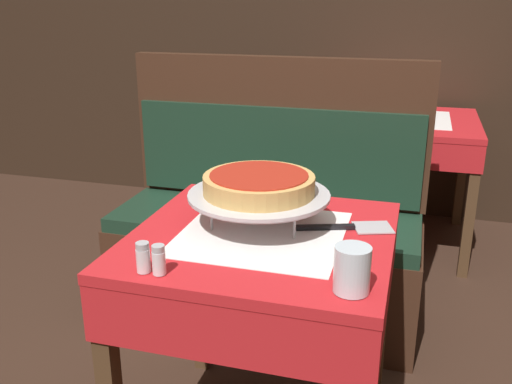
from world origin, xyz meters
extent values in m
cube|color=red|center=(0.00, 0.00, 0.72)|extent=(0.72, 0.72, 0.03)
cube|color=white|center=(0.00, 0.00, 0.73)|extent=(0.45, 0.45, 0.00)
cube|color=red|center=(0.00, 0.00, 0.62)|extent=(0.72, 0.72, 0.16)
cube|color=#4C331E|center=(-0.33, 0.33, 0.35)|extent=(0.05, 0.05, 0.70)
cube|color=#4C331E|center=(0.33, 0.33, 0.35)|extent=(0.05, 0.05, 0.70)
cube|color=red|center=(0.31, 1.77, 0.71)|extent=(0.81, 0.81, 0.03)
cube|color=white|center=(0.31, 1.77, 0.73)|extent=(0.50, 0.50, 0.00)
cube|color=red|center=(0.31, 1.77, 0.63)|extent=(0.81, 0.81, 0.14)
cube|color=#4C331E|center=(-0.06, 1.40, 0.35)|extent=(0.05, 0.05, 0.70)
cube|color=#4C331E|center=(0.68, 1.40, 0.35)|extent=(0.05, 0.05, 0.70)
cube|color=#4C331E|center=(-0.06, 2.14, 0.35)|extent=(0.05, 0.05, 0.70)
cube|color=#4C331E|center=(0.68, 2.14, 0.35)|extent=(0.05, 0.05, 0.70)
cube|color=#3D2316|center=(-0.19, 0.74, 0.22)|extent=(1.30, 0.49, 0.43)
cube|color=#193323|center=(-0.19, 0.74, 0.46)|extent=(1.28, 0.48, 0.06)
cube|color=#3D2316|center=(-0.19, 0.95, 0.81)|extent=(1.30, 0.06, 0.63)
cube|color=#193323|center=(-0.19, 0.91, 0.71)|extent=(1.25, 0.02, 0.40)
cube|color=black|center=(0.00, 2.26, 1.20)|extent=(6.00, 0.04, 2.40)
cylinder|color=#ADADB2|center=(-0.02, 0.19, 0.77)|extent=(0.01, 0.01, 0.08)
cylinder|color=#ADADB2|center=(-0.14, -0.02, 0.77)|extent=(0.01, 0.01, 0.08)
cylinder|color=#ADADB2|center=(0.10, -0.02, 0.77)|extent=(0.01, 0.01, 0.08)
cylinder|color=#ADADB2|center=(-0.02, 0.05, 0.81)|extent=(0.28, 0.28, 0.01)
cylinder|color=silver|center=(-0.02, 0.05, 0.82)|extent=(0.40, 0.40, 0.01)
cylinder|color=silver|center=(-0.02, 0.05, 0.83)|extent=(0.41, 0.41, 0.01)
cylinder|color=tan|center=(-0.02, 0.05, 0.86)|extent=(0.32, 0.32, 0.05)
cylinder|color=#B22819|center=(-0.02, 0.05, 0.88)|extent=(0.28, 0.28, 0.01)
cube|color=#BCBCC1|center=(0.30, 0.12, 0.73)|extent=(0.13, 0.12, 0.00)
cube|color=black|center=(0.17, 0.08, 0.74)|extent=(0.17, 0.07, 0.01)
cylinder|color=silver|center=(0.28, -0.27, 0.79)|extent=(0.08, 0.08, 0.11)
cylinder|color=silver|center=(-0.21, -0.31, 0.76)|extent=(0.03, 0.03, 0.06)
cylinder|color=#B7B7BC|center=(-0.21, -0.31, 0.80)|extent=(0.03, 0.03, 0.02)
cylinder|color=silver|center=(-0.17, -0.31, 0.76)|extent=(0.03, 0.03, 0.06)
cylinder|color=#B7B7BC|center=(-0.17, -0.31, 0.80)|extent=(0.03, 0.03, 0.02)
cube|color=black|center=(0.21, 1.75, 0.74)|extent=(0.12, 0.12, 0.03)
cylinder|color=black|center=(0.21, 1.75, 0.82)|extent=(0.01, 0.01, 0.13)
cylinder|color=#99194C|center=(0.21, 1.78, 0.81)|extent=(0.04, 0.04, 0.10)
cylinder|color=white|center=(0.18, 1.73, 0.81)|extent=(0.04, 0.04, 0.10)
cylinder|color=gold|center=(0.24, 1.73, 0.81)|extent=(0.04, 0.04, 0.10)
camera|label=1|loc=(0.39, -1.42, 1.36)|focal=40.00mm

